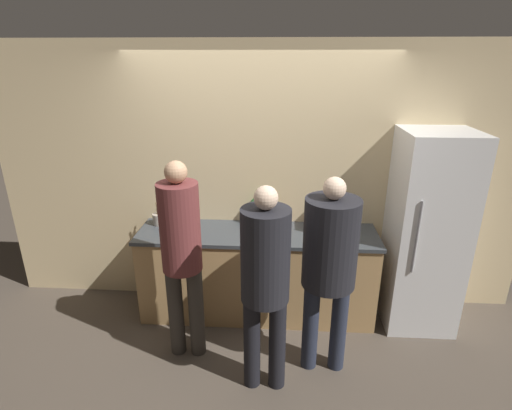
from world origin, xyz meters
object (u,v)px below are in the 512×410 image
object	(u,v)px
person_right	(330,258)
fruit_bowl	(270,232)
bottle_dark	(187,225)
bottle_red	(278,220)
refrigerator	(426,233)
utensil_crock	(159,219)
potted_plant	(259,209)
person_center	(265,275)
cup_black	(175,224)
person_left	(181,248)

from	to	relation	value
person_right	fruit_bowl	distance (m)	0.82
bottle_dark	bottle_red	bearing A→B (deg)	18.94
refrigerator	bottle_dark	world-z (taller)	refrigerator
bottle_dark	utensil_crock	bearing A→B (deg)	144.86
fruit_bowl	utensil_crock	bearing A→B (deg)	169.76
bottle_dark	potted_plant	bearing A→B (deg)	27.17
bottle_red	potted_plant	size ratio (longest dim) A/B	0.52
person_center	bottle_red	distance (m)	1.14
refrigerator	cup_black	size ratio (longest dim) A/B	21.04
bottle_dark	person_center	bearing A→B (deg)	-48.17
person_left	person_right	size ratio (longest dim) A/B	1.04
cup_black	person_center	bearing A→B (deg)	-47.59
person_right	utensil_crock	size ratio (longest dim) A/B	7.07
utensil_crock	bottle_dark	world-z (taller)	bottle_dark
person_right	fruit_bowl	xyz separation A→B (m)	(-0.47, 0.66, -0.10)
person_left	cup_black	size ratio (longest dim) A/B	19.50
person_center	fruit_bowl	size ratio (longest dim) A/B	5.30
person_right	utensil_crock	bearing A→B (deg)	151.42
utensil_crock	bottle_dark	bearing A→B (deg)	-35.14
cup_black	refrigerator	bearing A→B (deg)	-1.43
bottle_dark	bottle_red	distance (m)	0.89
person_center	cup_black	distance (m)	1.35
person_left	cup_black	xyz separation A→B (m)	(-0.23, 0.67, -0.08)
utensil_crock	fruit_bowl	bearing A→B (deg)	-10.24
person_right	bottle_dark	xyz separation A→B (m)	(-1.24, 0.62, -0.04)
utensil_crock	potted_plant	distance (m)	0.99
refrigerator	fruit_bowl	size ratio (longest dim) A/B	5.97
person_left	person_right	distance (m)	1.16
person_right	bottle_red	xyz separation A→B (m)	(-0.40, 0.91, -0.08)
person_center	person_right	bearing A→B (deg)	25.52
bottle_dark	bottle_red	xyz separation A→B (m)	(0.84, 0.29, -0.04)
person_right	bottle_red	world-z (taller)	person_right
utensil_crock	cup_black	xyz separation A→B (m)	(0.18, -0.09, -0.01)
bottle_dark	cup_black	bearing A→B (deg)	135.61
refrigerator	fruit_bowl	distance (m)	1.43
cup_black	bottle_red	bearing A→B (deg)	8.23
fruit_bowl	bottle_dark	bearing A→B (deg)	-177.32
refrigerator	utensil_crock	bearing A→B (deg)	176.67
refrigerator	bottle_red	distance (m)	1.37
cup_black	potted_plant	xyz separation A→B (m)	(0.80, 0.19, 0.10)
bottle_red	cup_black	distance (m)	1.00
potted_plant	bottle_red	bearing A→B (deg)	-13.26
bottle_dark	potted_plant	world-z (taller)	potted_plant
utensil_crock	refrigerator	bearing A→B (deg)	-3.33
potted_plant	cup_black	bearing A→B (deg)	-166.74
person_right	person_center	bearing A→B (deg)	-154.48
person_center	bottle_dark	bearing A→B (deg)	131.83
person_right	cup_black	size ratio (longest dim) A/B	18.68
cup_black	potted_plant	distance (m)	0.83
person_right	utensil_crock	xyz separation A→B (m)	(-1.57, 0.85, -0.08)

